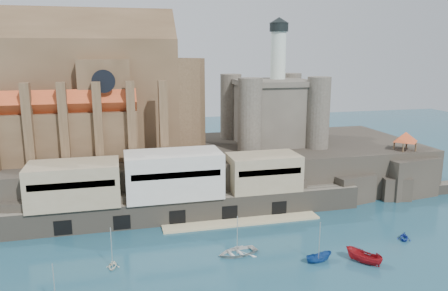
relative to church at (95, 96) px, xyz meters
The scene contains 12 objects.
ground 53.14m from the church, 60.03° to the right, with size 300.00×300.00×0.00m, color #184051.
promontory 29.58m from the church, ahead, with size 100.00×36.00×10.00m.
quay 28.37m from the church, 53.41° to the right, with size 70.00×12.00×13.05m.
church is the anchor object (origin of this frame).
castle_keep 40.39m from the church, ahead, with size 21.20×21.20×29.30m.
rock_outcrop 70.41m from the church, 13.61° to the right, with size 14.50×10.50×8.70m.
pavilion 68.65m from the church, 13.48° to the right, with size 6.40×6.40×5.40m.
boat_2 57.66m from the church, 51.54° to the right, with size 1.68×1.72×4.46m, color navy.
boat_4 42.34m from the church, 86.14° to the right, with size 2.44×1.49×2.83m, color white.
boat_5 62.98m from the church, 47.75° to the right, with size 2.18×2.23×5.78m, color maroon.
boat_6 47.70m from the church, 59.14° to the right, with size 4.71×1.36×6.59m, color silver.
boat_7 67.23m from the church, 36.69° to the right, with size 2.73×1.67×3.16m, color #1A379E.
Camera 1 is at (-20.06, -56.10, 31.74)m, focal length 35.00 mm.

